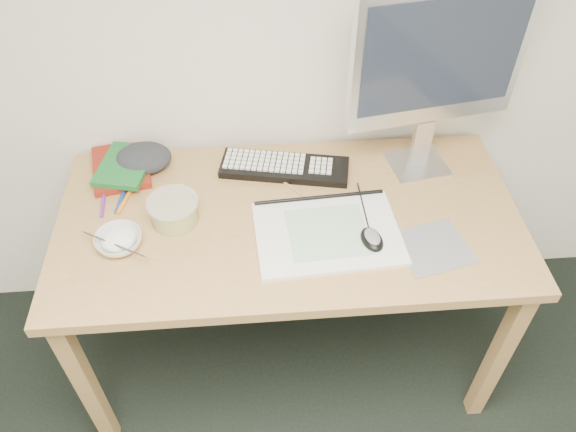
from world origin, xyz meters
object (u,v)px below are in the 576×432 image
desk (289,234)px  monitor (439,61)px  keyboard (285,167)px  sketchpad (328,233)px  rice_bowl (119,241)px

desk → monitor: (0.44, 0.20, 0.47)m
keyboard → sketchpad: bearing=-59.3°
sketchpad → monitor: 0.58m
keyboard → rice_bowl: bearing=-138.0°
keyboard → rice_bowl: 0.58m
sketchpad → monitor: (0.34, 0.29, 0.38)m
desk → rice_bowl: size_ratio=10.47×
sketchpad → desk: bearing=137.7°
desk → rice_bowl: rice_bowl is taller
monitor → keyboard: bearing=169.7°
desk → sketchpad: sketchpad is taller
monitor → rice_bowl: monitor is taller
desk → rice_bowl: bearing=-170.5°
rice_bowl → monitor: bearing=17.1°
sketchpad → monitor: bearing=37.4°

